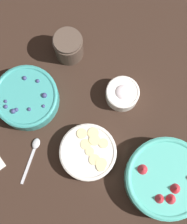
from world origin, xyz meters
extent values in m
plane|color=black|center=(0.00, 0.00, 0.00)|extent=(4.00, 4.00, 0.00)
cylinder|color=#47AD9E|center=(0.24, 0.04, 0.03)|extent=(0.23, 0.23, 0.06)
torus|color=#47AD9E|center=(0.24, 0.04, 0.06)|extent=(0.23, 0.23, 0.02)
cylinder|color=red|center=(0.24, 0.04, 0.05)|extent=(0.18, 0.18, 0.02)
cone|color=red|center=(0.17, 0.03, 0.07)|extent=(0.04, 0.04, 0.03)
cone|color=red|center=(0.25, -0.02, 0.07)|extent=(0.04, 0.04, 0.03)
cone|color=red|center=(0.27, 0.03, 0.07)|extent=(0.05, 0.05, 0.03)
cone|color=red|center=(0.27, 0.00, 0.07)|extent=(0.04, 0.04, 0.03)
cylinder|color=teal|center=(-0.22, 0.02, 0.03)|extent=(0.19, 0.19, 0.05)
torus|color=teal|center=(-0.22, 0.02, 0.05)|extent=(0.19, 0.19, 0.01)
cylinder|color=navy|center=(-0.22, 0.02, 0.04)|extent=(0.15, 0.15, 0.02)
sphere|color=navy|center=(-0.19, -0.01, 0.05)|extent=(0.01, 0.01, 0.01)
sphere|color=navy|center=(-0.22, -0.04, 0.06)|extent=(0.02, 0.02, 0.02)
sphere|color=navy|center=(-0.16, 0.02, 0.05)|extent=(0.01, 0.01, 0.01)
sphere|color=navy|center=(-0.25, -0.04, 0.05)|extent=(0.01, 0.01, 0.01)
sphere|color=navy|center=(-0.25, 0.06, 0.06)|extent=(0.01, 0.01, 0.01)
sphere|color=navy|center=(-0.22, -0.03, 0.05)|extent=(0.01, 0.01, 0.01)
sphere|color=navy|center=(-0.22, 0.08, 0.05)|extent=(0.01, 0.01, 0.01)
sphere|color=navy|center=(-0.26, -0.02, 0.05)|extent=(0.01, 0.01, 0.01)
sphere|color=navy|center=(-0.18, 0.05, 0.06)|extent=(0.02, 0.02, 0.02)
cylinder|color=silver|center=(0.02, -0.01, 0.02)|extent=(0.16, 0.16, 0.04)
torus|color=silver|center=(0.02, -0.01, 0.04)|extent=(0.16, 0.16, 0.01)
cylinder|color=beige|center=(0.02, -0.01, 0.03)|extent=(0.13, 0.13, 0.01)
cylinder|color=beige|center=(-0.03, 0.02, 0.04)|extent=(0.03, 0.03, 0.01)
cylinder|color=beige|center=(0.04, -0.02, 0.04)|extent=(0.03, 0.03, 0.01)
cylinder|color=beige|center=(0.00, 0.00, 0.04)|extent=(0.03, 0.03, 0.00)
cylinder|color=beige|center=(0.07, -0.03, 0.04)|extent=(0.03, 0.03, 0.01)
cylinder|color=beige|center=(0.04, 0.03, 0.04)|extent=(0.03, 0.03, 0.01)
cylinder|color=beige|center=(0.00, 0.04, 0.04)|extent=(0.03, 0.03, 0.01)
cylinder|color=beige|center=(0.01, 0.02, 0.04)|extent=(0.03, 0.03, 0.01)
cylinder|color=beige|center=(0.07, -0.02, 0.04)|extent=(0.03, 0.03, 0.01)
cylinder|color=beige|center=(0.02, -0.01, 0.04)|extent=(0.03, 0.03, 0.01)
cylinder|color=white|center=(0.01, 0.19, 0.02)|extent=(0.10, 0.10, 0.05)
torus|color=white|center=(0.01, 0.19, 0.05)|extent=(0.10, 0.10, 0.01)
cylinder|color=silver|center=(0.01, 0.19, 0.04)|extent=(0.08, 0.08, 0.01)
ellipsoid|color=silver|center=(0.01, 0.19, 0.05)|extent=(0.05, 0.05, 0.02)
cylinder|color=#4C3D33|center=(-0.21, 0.22, 0.04)|extent=(0.09, 0.09, 0.09)
cylinder|color=#472819|center=(-0.21, 0.22, 0.04)|extent=(0.07, 0.07, 0.07)
cylinder|color=#4C3D33|center=(-0.21, 0.22, 0.09)|extent=(0.08, 0.08, 0.01)
cube|color=#B2B2B7|center=(-0.11, -0.14, 0.00)|extent=(0.04, 0.11, 0.01)
ellipsoid|color=#B2B2B7|center=(-0.13, -0.07, 0.01)|extent=(0.03, 0.04, 0.01)
camera|label=1|loc=(0.09, -0.10, 1.09)|focal=60.00mm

